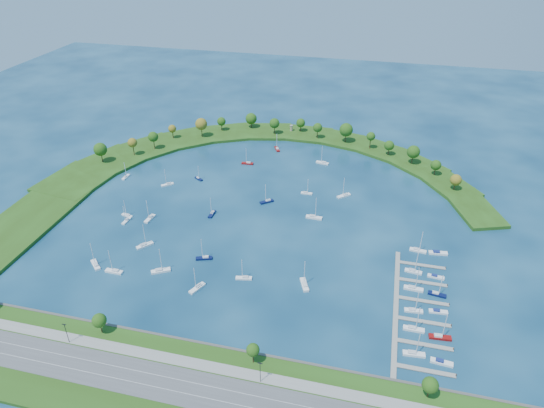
% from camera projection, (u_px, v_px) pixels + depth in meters
% --- Properties ---
extents(ground, '(700.00, 700.00, 0.00)m').
position_uv_depth(ground, '(262.00, 213.00, 281.51)').
color(ground, '#072744').
rests_on(ground, ground).
extents(south_shoreline, '(420.00, 43.10, 11.60)m').
position_uv_depth(south_shoreline, '(177.00, 384.00, 179.16)').
color(south_shoreline, '#274512').
rests_on(south_shoreline, ground).
extents(breakwater, '(286.74, 247.64, 2.00)m').
position_uv_depth(breakwater, '(214.00, 166.00, 330.77)').
color(breakwater, '#274512').
rests_on(breakwater, ground).
extents(breakwater_trees, '(240.92, 93.62, 14.87)m').
position_uv_depth(breakwater_trees, '(277.00, 135.00, 351.13)').
color(breakwater_trees, '#382314').
rests_on(breakwater_trees, breakwater).
extents(harbor_tower, '(2.60, 2.60, 4.68)m').
position_uv_depth(harbor_tower, '(291.00, 128.00, 379.55)').
color(harbor_tower, gray).
rests_on(harbor_tower, breakwater).
extents(dock_system, '(24.28, 82.00, 1.60)m').
position_uv_depth(dock_system, '(413.00, 309.00, 213.44)').
color(dock_system, gray).
rests_on(dock_system, ground).
extents(moored_boat_0, '(2.56, 7.25, 10.46)m').
position_uv_depth(moored_boat_0, '(126.00, 220.00, 273.49)').
color(moored_boat_0, white).
rests_on(moored_boat_0, ground).
extents(moored_boat_1, '(7.39, 3.88, 10.47)m').
position_uv_depth(moored_boat_1, '(127.00, 215.00, 278.23)').
color(moored_boat_1, white).
rests_on(moored_boat_1, ground).
extents(moored_boat_2, '(8.15, 7.10, 12.48)m').
position_uv_depth(moored_boat_2, '(267.00, 201.00, 291.35)').
color(moored_boat_2, '#0A123E').
rests_on(moored_boat_2, ground).
extents(moored_boat_3, '(9.35, 6.94, 13.68)m').
position_uv_depth(moored_boat_3, '(161.00, 270.00, 235.51)').
color(moored_boat_3, white).
rests_on(moored_boat_3, ground).
extents(moored_boat_4, '(5.92, 9.07, 12.99)m').
position_uv_depth(moored_boat_4, '(197.00, 287.00, 224.85)').
color(moored_boat_4, white).
rests_on(moored_boat_4, ground).
extents(moored_boat_5, '(7.40, 6.94, 11.66)m').
position_uv_depth(moored_boat_5, '(167.00, 184.00, 309.39)').
color(moored_boat_5, white).
rests_on(moored_boat_5, ground).
extents(moored_boat_6, '(8.36, 7.93, 13.24)m').
position_uv_depth(moored_boat_6, '(344.00, 195.00, 297.21)').
color(moored_boat_6, white).
rests_on(moored_boat_6, ground).
extents(moored_boat_7, '(9.44, 2.99, 13.73)m').
position_uv_depth(moored_boat_7, '(314.00, 217.00, 276.32)').
color(moored_boat_7, white).
rests_on(moored_boat_7, ground).
extents(moored_boat_8, '(9.24, 4.12, 13.13)m').
position_uv_depth(moored_boat_8, '(323.00, 162.00, 335.75)').
color(moored_boat_8, white).
rests_on(moored_boat_8, ground).
extents(moored_boat_9, '(7.73, 8.55, 13.28)m').
position_uv_depth(moored_boat_9, '(145.00, 245.00, 253.30)').
color(moored_boat_9, white).
rests_on(moored_boat_9, ground).
extents(moored_boat_10, '(2.49, 7.95, 11.57)m').
position_uv_depth(moored_boat_10, '(212.00, 213.00, 279.54)').
color(moored_boat_10, '#0A123E').
rests_on(moored_boat_10, ground).
extents(moored_boat_11, '(7.11, 2.07, 10.42)m').
position_uv_depth(moored_boat_11, '(307.00, 193.00, 300.10)').
color(moored_boat_11, white).
rests_on(moored_boat_11, ground).
extents(moored_boat_12, '(6.02, 9.70, 13.82)m').
position_uv_depth(moored_boat_12, '(304.00, 284.00, 226.76)').
color(moored_boat_12, white).
rests_on(moored_boat_12, ground).
extents(moored_boat_13, '(8.64, 4.85, 12.25)m').
position_uv_depth(moored_boat_13, '(204.00, 258.00, 244.16)').
color(moored_boat_13, '#0A123E').
rests_on(moored_boat_13, ground).
extents(moored_boat_14, '(3.42, 8.98, 12.88)m').
position_uv_depth(moored_boat_14, '(150.00, 218.00, 275.38)').
color(moored_boat_14, white).
rests_on(moored_boat_14, ground).
extents(moored_boat_15, '(8.32, 8.06, 13.31)m').
position_uv_depth(moored_boat_15, '(95.00, 264.00, 239.46)').
color(moored_boat_15, white).
rests_on(moored_boat_15, ground).
extents(moored_boat_16, '(2.53, 7.55, 10.94)m').
position_uv_depth(moored_boat_16, '(126.00, 177.00, 318.15)').
color(moored_boat_16, white).
rests_on(moored_boat_16, ground).
extents(moored_boat_17, '(6.70, 5.19, 9.91)m').
position_uv_depth(moored_boat_17, '(199.00, 178.00, 316.23)').
color(moored_boat_17, '#0A123E').
rests_on(moored_boat_17, ground).
extents(moored_boat_18, '(8.38, 3.02, 12.07)m').
position_uv_depth(moored_boat_18, '(248.00, 163.00, 335.17)').
color(moored_boat_18, maroon).
rests_on(moored_boat_18, ground).
extents(moored_boat_19, '(8.08, 3.67, 11.48)m').
position_uv_depth(moored_boat_19, '(244.00, 277.00, 231.03)').
color(moored_boat_19, white).
rests_on(moored_boat_19, ground).
extents(moored_boat_20, '(5.85, 8.55, 12.33)m').
position_uv_depth(moored_boat_20, '(277.00, 149.00, 355.18)').
color(moored_boat_20, maroon).
rests_on(moored_boat_20, ground).
extents(moored_boat_21, '(8.93, 2.71, 13.03)m').
position_uv_depth(moored_boat_21, '(114.00, 271.00, 235.15)').
color(moored_boat_21, white).
rests_on(moored_boat_21, ground).
extents(docked_boat_0, '(8.90, 3.10, 12.85)m').
position_uv_depth(docked_boat_0, '(414.00, 353.00, 191.56)').
color(docked_boat_0, white).
rests_on(docked_boat_0, ground).
extents(docked_boat_1, '(8.79, 3.21, 1.76)m').
position_uv_depth(docked_boat_1, '(441.00, 362.00, 188.20)').
color(docked_boat_1, white).
rests_on(docked_boat_1, ground).
extents(docked_boat_2, '(8.82, 2.60, 12.91)m').
position_uv_depth(docked_boat_2, '(414.00, 328.00, 202.87)').
color(docked_boat_2, white).
rests_on(docked_boat_2, ground).
extents(docked_boat_3, '(9.26, 3.28, 13.35)m').
position_uv_depth(docked_boat_3, '(440.00, 337.00, 199.00)').
color(docked_boat_3, maroon).
rests_on(docked_boat_3, ground).
extents(docked_boat_4, '(8.17, 2.89, 11.78)m').
position_uv_depth(docked_boat_4, '(414.00, 310.00, 212.27)').
color(docked_boat_4, white).
rests_on(docked_boat_4, ground).
extents(docked_boat_5, '(8.21, 2.92, 1.64)m').
position_uv_depth(docked_boat_5, '(438.00, 312.00, 211.90)').
color(docked_boat_5, white).
rests_on(docked_boat_5, ground).
extents(docked_boat_6, '(9.03, 2.99, 13.09)m').
position_uv_depth(docked_boat_6, '(413.00, 288.00, 224.51)').
color(docked_boat_6, white).
rests_on(docked_boat_6, ground).
extents(docked_boat_7, '(8.37, 3.41, 11.95)m').
position_uv_depth(docked_boat_7, '(437.00, 294.00, 221.25)').
color(docked_boat_7, '#0A123E').
rests_on(docked_boat_7, ground).
extents(docked_boat_8, '(8.41, 3.28, 12.04)m').
position_uv_depth(docked_boat_8, '(413.00, 271.00, 235.23)').
color(docked_boat_8, white).
rests_on(docked_boat_8, ground).
extents(docked_boat_9, '(8.04, 3.09, 1.60)m').
position_uv_depth(docked_boat_9, '(436.00, 277.00, 231.98)').
color(docked_boat_9, white).
rests_on(docked_boat_9, ground).
extents(docked_boat_10, '(8.70, 3.44, 12.45)m').
position_uv_depth(docked_boat_10, '(418.00, 250.00, 249.65)').
color(docked_boat_10, white).
rests_on(docked_boat_10, ground).
extents(docked_boat_11, '(9.68, 3.81, 1.92)m').
position_uv_depth(docked_boat_11, '(438.00, 253.00, 247.87)').
color(docked_boat_11, white).
rests_on(docked_boat_11, ground).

